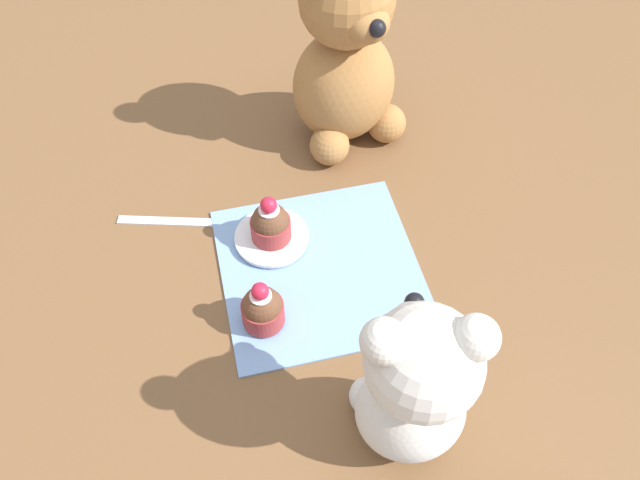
% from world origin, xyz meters
% --- Properties ---
extents(ground_plane, '(4.00, 4.00, 0.00)m').
position_xyz_m(ground_plane, '(0.00, 0.00, 0.00)').
color(ground_plane, brown).
extents(knitted_placemat, '(0.22, 0.23, 0.01)m').
position_xyz_m(knitted_placemat, '(0.00, 0.00, 0.00)').
color(knitted_placemat, '#7A9ED1').
rests_on(knitted_placemat, ground_plane).
extents(teddy_bear_cream, '(0.11, 0.11, 0.21)m').
position_xyz_m(teddy_bear_cream, '(-0.03, 0.20, 0.10)').
color(teddy_bear_cream, silver).
rests_on(teddy_bear_cream, ground_plane).
extents(teddy_bear_tan, '(0.16, 0.15, 0.26)m').
position_xyz_m(teddy_bear_tan, '(-0.09, -0.22, 0.12)').
color(teddy_bear_tan, '#A3703D').
rests_on(teddy_bear_tan, ground_plane).
extents(cupcake_near_cream_bear, '(0.05, 0.05, 0.07)m').
position_xyz_m(cupcake_near_cream_bear, '(0.08, 0.05, 0.03)').
color(cupcake_near_cream_bear, '#993333').
rests_on(cupcake_near_cream_bear, knitted_placemat).
extents(saucer_plate, '(0.09, 0.09, 0.01)m').
position_xyz_m(saucer_plate, '(0.05, -0.05, 0.01)').
color(saucer_plate, silver).
rests_on(saucer_plate, knitted_placemat).
extents(cupcake_near_tan_bear, '(0.05, 0.05, 0.06)m').
position_xyz_m(cupcake_near_tan_bear, '(0.05, -0.05, 0.03)').
color(cupcake_near_tan_bear, '#993333').
rests_on(cupcake_near_tan_bear, saucer_plate).
extents(teaspoon, '(0.13, 0.05, 0.01)m').
position_xyz_m(teaspoon, '(0.16, -0.11, 0.00)').
color(teaspoon, silver).
rests_on(teaspoon, ground_plane).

